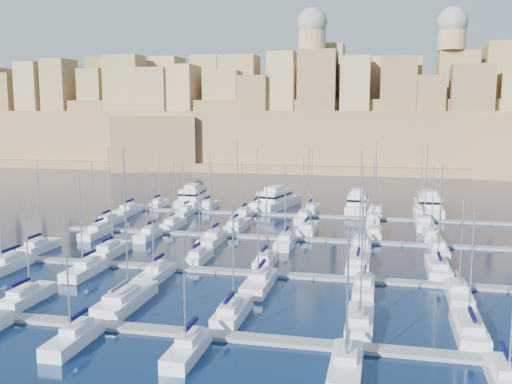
% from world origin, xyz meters
% --- Properties ---
extents(ground, '(600.00, 600.00, 0.00)m').
position_xyz_m(ground, '(0.00, 0.00, 0.00)').
color(ground, black).
rests_on(ground, ground).
extents(pontoon_near, '(84.00, 2.00, 0.40)m').
position_xyz_m(pontoon_near, '(0.00, -34.00, 0.20)').
color(pontoon_near, slate).
rests_on(pontoon_near, ground).
extents(pontoon_mid_near, '(84.00, 2.00, 0.40)m').
position_xyz_m(pontoon_mid_near, '(0.00, -12.00, 0.20)').
color(pontoon_mid_near, slate).
rests_on(pontoon_mid_near, ground).
extents(pontoon_mid_far, '(84.00, 2.00, 0.40)m').
position_xyz_m(pontoon_mid_far, '(0.00, 10.00, 0.20)').
color(pontoon_mid_far, slate).
rests_on(pontoon_mid_far, ground).
extents(pontoon_far, '(84.00, 2.00, 0.40)m').
position_xyz_m(pontoon_far, '(0.00, 32.00, 0.20)').
color(pontoon_far, slate).
rests_on(pontoon_far, ground).
extents(sailboat_1, '(2.51, 8.38, 12.04)m').
position_xyz_m(sailboat_1, '(-24.85, -28.92, 0.72)').
color(sailboat_1, silver).
rests_on(sailboat_1, ground).
extents(sailboat_2, '(3.29, 10.96, 18.16)m').
position_xyz_m(sailboat_2, '(-13.10, -27.65, 0.79)').
color(sailboat_2, silver).
rests_on(sailboat_2, ground).
extents(sailboat_3, '(2.62, 8.72, 12.26)m').
position_xyz_m(sailboat_3, '(-0.25, -28.75, 0.73)').
color(sailboat_3, silver).
rests_on(sailboat_3, ground).
extents(sailboat_4, '(2.67, 8.90, 15.07)m').
position_xyz_m(sailboat_4, '(13.20, -28.66, 0.75)').
color(sailboat_4, silver).
rests_on(sailboat_4, ground).
extents(sailboat_5, '(2.81, 9.38, 12.73)m').
position_xyz_m(sailboat_5, '(23.79, -28.43, 0.74)').
color(sailboat_5, silver).
rests_on(sailboat_5, ground).
extents(sailboat_8, '(2.40, 8.01, 12.99)m').
position_xyz_m(sailboat_8, '(-13.08, -38.90, 0.73)').
color(sailboat_8, silver).
rests_on(sailboat_8, ground).
extents(sailboat_9, '(2.35, 7.85, 11.37)m').
position_xyz_m(sailboat_9, '(-1.75, -38.82, 0.71)').
color(sailboat_9, silver).
rests_on(sailboat_9, ground).
extents(sailboat_10, '(2.61, 8.70, 13.18)m').
position_xyz_m(sailboat_10, '(12.50, -39.24, 0.73)').
color(sailboat_10, silver).
rests_on(sailboat_10, ground).
extents(sailboat_11, '(2.50, 8.34, 12.14)m').
position_xyz_m(sailboat_11, '(25.20, -39.06, 0.72)').
color(sailboat_11, silver).
rests_on(sailboat_11, ground).
extents(sailboat_12, '(2.52, 8.39, 14.18)m').
position_xyz_m(sailboat_12, '(-37.71, -6.91, 0.74)').
color(sailboat_12, silver).
rests_on(sailboat_12, ground).
extents(sailboat_13, '(2.75, 9.15, 12.82)m').
position_xyz_m(sailboat_13, '(-25.56, -6.54, 0.73)').
color(sailboat_13, silver).
rests_on(sailboat_13, ground).
extents(sailboat_14, '(2.28, 7.61, 12.01)m').
position_xyz_m(sailboat_14, '(-11.11, -7.30, 0.72)').
color(sailboat_14, silver).
rests_on(sailboat_14, ground).
extents(sailboat_15, '(2.41, 8.03, 12.37)m').
position_xyz_m(sailboat_15, '(-1.06, -7.09, 0.72)').
color(sailboat_15, silver).
rests_on(sailboat_15, ground).
extents(sailboat_16, '(3.10, 10.32, 16.84)m').
position_xyz_m(sailboat_16, '(12.05, -5.96, 0.78)').
color(sailboat_16, silver).
rests_on(sailboat_16, ground).
extents(sailboat_17, '(2.99, 9.98, 14.91)m').
position_xyz_m(sailboat_17, '(22.76, -6.13, 0.76)').
color(sailboat_17, silver).
rests_on(sailboat_17, ground).
extents(sailboat_18, '(3.01, 10.04, 15.50)m').
position_xyz_m(sailboat_18, '(-35.88, -17.90, 0.76)').
color(sailboat_18, silver).
rests_on(sailboat_18, ground).
extents(sailboat_19, '(2.67, 8.90, 13.98)m').
position_xyz_m(sailboat_19, '(-23.95, -17.34, 0.74)').
color(sailboat_19, silver).
rests_on(sailboat_19, ground).
extents(sailboat_20, '(2.55, 8.49, 12.24)m').
position_xyz_m(sailboat_20, '(-13.85, -17.14, 0.72)').
color(sailboat_20, silver).
rests_on(sailboat_20, ground).
extents(sailboat_21, '(2.91, 9.69, 12.64)m').
position_xyz_m(sailboat_21, '(0.32, -17.72, 0.74)').
color(sailboat_21, silver).
rests_on(sailboat_21, ground).
extents(sailboat_22, '(2.48, 8.26, 13.49)m').
position_xyz_m(sailboat_22, '(13.19, -17.02, 0.73)').
color(sailboat_22, silver).
rests_on(sailboat_22, ground).
extents(sailboat_23, '(2.56, 8.52, 12.46)m').
position_xyz_m(sailboat_23, '(24.12, -17.15, 0.73)').
color(sailboat_23, silver).
rests_on(sailboat_23, ground).
extents(sailboat_24, '(2.62, 8.75, 15.49)m').
position_xyz_m(sailboat_24, '(-36.86, 15.26, 0.76)').
color(sailboat_24, silver).
rests_on(sailboat_24, ground).
extents(sailboat_25, '(2.47, 8.24, 12.69)m').
position_xyz_m(sailboat_25, '(-23.57, 15.01, 0.73)').
color(sailboat_25, silver).
rests_on(sailboat_25, ground).
extents(sailboat_26, '(3.01, 10.04, 16.76)m').
position_xyz_m(sailboat_26, '(-11.33, 15.90, 0.77)').
color(sailboat_26, silver).
rests_on(sailboat_26, ground).
extents(sailboat_27, '(2.96, 9.85, 16.23)m').
position_xyz_m(sailboat_27, '(1.96, 15.81, 0.77)').
color(sailboat_27, silver).
rests_on(sailboat_27, ground).
extents(sailboat_28, '(2.43, 8.11, 13.71)m').
position_xyz_m(sailboat_28, '(13.87, 14.95, 0.74)').
color(sailboat_28, silver).
rests_on(sailboat_28, ground).
extents(sailboat_29, '(2.58, 8.61, 13.06)m').
position_xyz_m(sailboat_29, '(23.49, 15.19, 0.73)').
color(sailboat_29, silver).
rests_on(sailboat_29, ground).
extents(sailboat_30, '(2.53, 8.44, 13.53)m').
position_xyz_m(sailboat_30, '(-34.26, 4.89, 0.73)').
color(sailboat_30, silver).
rests_on(sailboat_30, ground).
extents(sailboat_31, '(2.32, 7.74, 12.79)m').
position_xyz_m(sailboat_31, '(-24.46, 5.23, 0.72)').
color(sailboat_31, silver).
rests_on(sailboat_31, ground).
extents(sailboat_32, '(2.84, 9.46, 14.30)m').
position_xyz_m(sailboat_32, '(-12.52, 4.39, 0.75)').
color(sailboat_32, silver).
rests_on(sailboat_32, ground).
extents(sailboat_33, '(2.53, 8.42, 13.81)m').
position_xyz_m(sailboat_33, '(-0.24, 4.90, 0.74)').
color(sailboat_33, silver).
rests_on(sailboat_33, ground).
extents(sailboat_34, '(2.97, 9.90, 14.28)m').
position_xyz_m(sailboat_34, '(12.06, 4.17, 0.75)').
color(sailboat_34, silver).
rests_on(sailboat_34, ground).
extents(sailboat_35, '(2.70, 9.00, 14.13)m').
position_xyz_m(sailboat_35, '(23.74, 4.61, 0.74)').
color(sailboat_35, silver).
rests_on(sailboat_35, ground).
extents(sailboat_36, '(2.32, 7.72, 12.07)m').
position_xyz_m(sailboat_36, '(-35.37, 36.76, 0.72)').
color(sailboat_36, silver).
rests_on(sailboat_36, ground).
extents(sailboat_37, '(2.50, 8.32, 12.83)m').
position_xyz_m(sailboat_37, '(-23.35, 37.05, 0.73)').
color(sailboat_37, silver).
rests_on(sailboat_37, ground).
extents(sailboat_38, '(2.59, 8.64, 14.59)m').
position_xyz_m(sailboat_38, '(-12.23, 37.21, 0.75)').
color(sailboat_38, silver).
rests_on(sailboat_38, ground).
extents(sailboat_39, '(2.70, 8.99, 13.93)m').
position_xyz_m(sailboat_39, '(-0.11, 37.38, 0.74)').
color(sailboat_39, silver).
rests_on(sailboat_39, ground).
extents(sailboat_40, '(3.08, 10.28, 15.94)m').
position_xyz_m(sailboat_40, '(13.56, 38.02, 0.77)').
color(sailboat_40, silver).
rests_on(sailboat_40, ground).
extents(sailboat_41, '(2.76, 9.18, 15.68)m').
position_xyz_m(sailboat_41, '(22.89, 37.48, 0.76)').
color(sailboat_41, silver).
rests_on(sailboat_41, ground).
extents(sailboat_42, '(3.07, 10.24, 15.53)m').
position_xyz_m(sailboat_42, '(-38.30, 26.00, 0.77)').
color(sailboat_42, silver).
rests_on(sailboat_42, ground).
extents(sailboat_43, '(2.23, 7.44, 11.50)m').
position_xyz_m(sailboat_43, '(-25.69, 27.38, 0.71)').
color(sailboat_43, silver).
rests_on(sailboat_43, ground).
extents(sailboat_44, '(2.74, 9.13, 12.23)m').
position_xyz_m(sailboat_44, '(-12.88, 26.55, 0.73)').
color(sailboat_44, silver).
rests_on(sailboat_44, ground).
extents(sailboat_45, '(2.59, 8.63, 13.17)m').
position_xyz_m(sailboat_45, '(-0.38, 26.80, 0.73)').
color(sailboat_45, silver).
rests_on(sailboat_45, ground).
extents(sailboat_46, '(2.69, 8.98, 14.01)m').
position_xyz_m(sailboat_46, '(13.32, 26.62, 0.74)').
color(sailboat_46, silver).
rests_on(sailboat_46, ground).
extents(sailboat_47, '(3.20, 10.66, 16.17)m').
position_xyz_m(sailboat_47, '(22.96, 25.80, 0.78)').
color(sailboat_47, silver).
rests_on(sailboat_47, ground).
extents(motor_yacht_a, '(5.61, 16.49, 5.25)m').
position_xyz_m(motor_yacht_a, '(-28.62, 41.32, 1.73)').
color(motor_yacht_a, silver).
rests_on(motor_yacht_a, ground).
extents(motor_yacht_b, '(9.35, 18.29, 5.25)m').
position_xyz_m(motor_yacht_b, '(-8.91, 41.93, 1.73)').
color(motor_yacht_b, silver).
rests_on(motor_yacht_b, ground).
extents(motor_yacht_c, '(4.83, 15.15, 5.25)m').
position_xyz_m(motor_yacht_c, '(9.75, 40.73, 1.73)').
color(motor_yacht_c, silver).
rests_on(motor_yacht_c, ground).
extents(motor_yacht_d, '(5.63, 18.15, 5.25)m').
position_xyz_m(motor_yacht_d, '(24.91, 42.19, 1.73)').
color(motor_yacht_d, silver).
rests_on(motor_yacht_d, ground).
extents(fortified_city, '(460.00, 108.95, 59.52)m').
position_xyz_m(fortified_city, '(-0.19, 155.26, 14.74)').
color(fortified_city, brown).
rests_on(fortified_city, ground).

